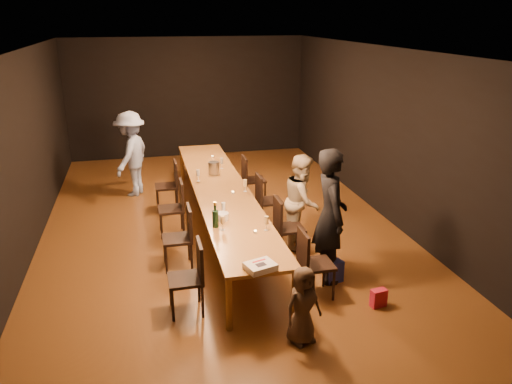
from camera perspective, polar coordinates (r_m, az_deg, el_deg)
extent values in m
plane|color=#412110|center=(8.69, -3.91, -4.26)|extent=(10.00, 10.00, 0.00)
cube|color=black|center=(13.06, -7.78, 10.61)|extent=(6.00, 0.04, 3.00)
cube|color=black|center=(3.70, 8.89, -13.59)|extent=(6.00, 0.04, 3.00)
cube|color=black|center=(8.29, -25.11, 3.71)|extent=(0.04, 10.00, 3.00)
cube|color=black|center=(9.15, 14.84, 6.27)|extent=(0.04, 10.00, 3.00)
cube|color=silver|center=(7.96, -4.43, 15.89)|extent=(6.00, 10.00, 0.04)
cube|color=brown|center=(8.42, -4.02, 0.26)|extent=(0.90, 6.00, 0.05)
cylinder|color=brown|center=(5.93, -3.12, -12.62)|extent=(0.08, 0.08, 0.70)
cylinder|color=brown|center=(6.10, 4.45, -11.68)|extent=(0.08, 0.08, 0.70)
cylinder|color=brown|center=(11.24, -8.43, 3.08)|extent=(0.08, 0.08, 0.70)
cylinder|color=brown|center=(11.32, -4.40, 3.37)|extent=(0.08, 0.08, 0.70)
imported|color=black|center=(6.83, 8.49, -2.70)|extent=(0.52, 0.73, 1.88)
imported|color=beige|center=(7.88, 5.30, -0.99)|extent=(0.82, 0.90, 1.50)
imported|color=#849BCC|center=(10.38, -14.06, 4.23)|extent=(1.04, 1.28, 1.72)
imported|color=#443426|center=(5.71, 5.38, -12.78)|extent=(0.52, 0.42, 0.93)
cube|color=#BE1C37|center=(6.65, 13.83, -11.68)|extent=(0.21, 0.14, 0.24)
cube|color=#2636A6|center=(7.08, 8.83, -8.93)|extent=(0.28, 0.22, 0.31)
cube|color=white|center=(5.78, 0.50, -8.51)|extent=(0.39, 0.35, 0.08)
cube|color=black|center=(5.74, 0.56, -8.29)|extent=(0.13, 0.11, 0.00)
cube|color=red|center=(5.82, 0.34, -7.87)|extent=(0.17, 0.08, 0.00)
cylinder|color=white|center=(7.12, -3.89, -2.80)|extent=(0.25, 0.25, 0.10)
cylinder|color=#A7A7AB|center=(9.16, -4.85, 2.75)|extent=(0.27, 0.27, 0.23)
cylinder|color=#B2B7B2|center=(6.70, -0.08, -4.58)|extent=(0.05, 0.05, 0.03)
cylinder|color=#B2B7B2|center=(8.16, -2.65, -0.07)|extent=(0.05, 0.05, 0.03)
cylinder|color=#B2B7B2|center=(10.28, -5.00, 4.06)|extent=(0.05, 0.05, 0.03)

